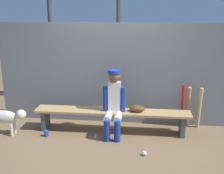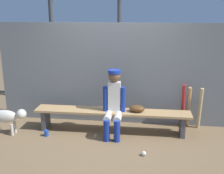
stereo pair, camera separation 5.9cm
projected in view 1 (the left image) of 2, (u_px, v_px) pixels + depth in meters
ground_plane at (112, 132)px, 5.16m from camera, size 30.00×30.00×0.00m
chainlink_fence at (115, 74)px, 5.37m from camera, size 4.65×0.03×1.98m
dugout_bench at (112, 115)px, 5.07m from camera, size 2.86×0.36×0.42m
player_seated at (114, 101)px, 4.89m from camera, size 0.41×0.55×1.19m
baseball_glove at (137, 108)px, 4.98m from camera, size 0.28×0.20×0.12m
bat_aluminum_red at (183, 106)px, 5.25m from camera, size 0.09×0.17×0.88m
bat_wood_tan at (188, 107)px, 5.28m from camera, size 0.08×0.22×0.83m
bat_wood_natural at (199, 108)px, 5.22m from camera, size 0.08×0.14×0.81m
baseball at (144, 153)px, 4.31m from camera, size 0.07×0.07×0.07m
cup_on_ground at (46, 133)px, 4.96m from camera, size 0.08×0.08×0.11m
cup_on_bench at (123, 108)px, 5.01m from camera, size 0.08×0.08×0.11m
dog at (6, 117)px, 4.97m from camera, size 0.84×0.20×0.49m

